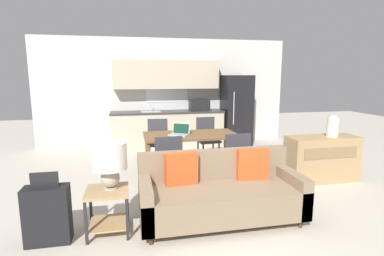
{
  "coord_description": "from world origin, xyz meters",
  "views": [
    {
      "loc": [
        -0.92,
        -3.09,
        1.78
      ],
      "look_at": [
        0.04,
        1.5,
        0.95
      ],
      "focal_mm": 28.0,
      "sensor_mm": 36.0,
      "label": 1
    }
  ],
  "objects_px": {
    "dining_chair_far_right": "(207,137)",
    "dining_chair_near_right": "(235,158)",
    "dining_table": "(191,138)",
    "dining_chair_far_left": "(158,140)",
    "vase": "(333,126)",
    "laptop": "(180,132)",
    "suitcase": "(47,215)",
    "credenza": "(321,158)",
    "side_table": "(108,204)",
    "table_lamp": "(109,160)",
    "dining_chair_near_left": "(167,162)",
    "couch": "(220,193)",
    "refrigerator": "(236,110)"
  },
  "relations": [
    {
      "from": "side_table",
      "to": "credenza",
      "type": "height_order",
      "value": "credenza"
    },
    {
      "from": "vase",
      "to": "dining_chair_near_right",
      "type": "relative_size",
      "value": 0.4
    },
    {
      "from": "side_table",
      "to": "dining_chair_near_right",
      "type": "height_order",
      "value": "dining_chair_near_right"
    },
    {
      "from": "refrigerator",
      "to": "credenza",
      "type": "bearing_deg",
      "value": -81.13
    },
    {
      "from": "dining_chair_near_right",
      "to": "suitcase",
      "type": "distance_m",
      "value": 2.68
    },
    {
      "from": "table_lamp",
      "to": "vase",
      "type": "height_order",
      "value": "vase"
    },
    {
      "from": "table_lamp",
      "to": "suitcase",
      "type": "xyz_separation_m",
      "value": [
        -0.65,
        -0.12,
        -0.53
      ]
    },
    {
      "from": "refrigerator",
      "to": "vase",
      "type": "relative_size",
      "value": 4.82
    },
    {
      "from": "dining_table",
      "to": "dining_chair_near_left",
      "type": "height_order",
      "value": "dining_chair_near_left"
    },
    {
      "from": "dining_chair_far_right",
      "to": "dining_chair_near_right",
      "type": "bearing_deg",
      "value": -94.57
    },
    {
      "from": "vase",
      "to": "suitcase",
      "type": "distance_m",
      "value": 4.39
    },
    {
      "from": "refrigerator",
      "to": "side_table",
      "type": "xyz_separation_m",
      "value": [
        -2.99,
        -4.01,
        -0.55
      ]
    },
    {
      "from": "vase",
      "to": "laptop",
      "type": "xyz_separation_m",
      "value": [
        -2.46,
        0.74,
        -0.14
      ]
    },
    {
      "from": "couch",
      "to": "laptop",
      "type": "bearing_deg",
      "value": 97.05
    },
    {
      "from": "refrigerator",
      "to": "dining_chair_far_left",
      "type": "height_order",
      "value": "refrigerator"
    },
    {
      "from": "vase",
      "to": "dining_chair_far_left",
      "type": "relative_size",
      "value": 0.4
    },
    {
      "from": "dining_chair_far_right",
      "to": "vase",
      "type": "bearing_deg",
      "value": -46.93
    },
    {
      "from": "vase",
      "to": "table_lamp",
      "type": "bearing_deg",
      "value": -164.53
    },
    {
      "from": "dining_table",
      "to": "suitcase",
      "type": "relative_size",
      "value": 2.08
    },
    {
      "from": "vase",
      "to": "suitcase",
      "type": "height_order",
      "value": "vase"
    },
    {
      "from": "refrigerator",
      "to": "dining_chair_near_left",
      "type": "height_order",
      "value": "refrigerator"
    },
    {
      "from": "table_lamp",
      "to": "vase",
      "type": "relative_size",
      "value": 1.44
    },
    {
      "from": "table_lamp",
      "to": "laptop",
      "type": "distance_m",
      "value": 2.03
    },
    {
      "from": "dining_chair_far_left",
      "to": "table_lamp",
      "type": "bearing_deg",
      "value": -99.77
    },
    {
      "from": "refrigerator",
      "to": "side_table",
      "type": "height_order",
      "value": "refrigerator"
    },
    {
      "from": "vase",
      "to": "suitcase",
      "type": "relative_size",
      "value": 0.47
    },
    {
      "from": "side_table",
      "to": "vase",
      "type": "relative_size",
      "value": 1.38
    },
    {
      "from": "refrigerator",
      "to": "laptop",
      "type": "distance_m",
      "value": 2.93
    },
    {
      "from": "vase",
      "to": "credenza",
      "type": "bearing_deg",
      "value": 163.26
    },
    {
      "from": "vase",
      "to": "suitcase",
      "type": "bearing_deg",
      "value": -165.26
    },
    {
      "from": "dining_table",
      "to": "vase",
      "type": "relative_size",
      "value": 4.44
    },
    {
      "from": "dining_table",
      "to": "dining_chair_far_left",
      "type": "relative_size",
      "value": 1.79
    },
    {
      "from": "side_table",
      "to": "dining_chair_near_right",
      "type": "bearing_deg",
      "value": 27.28
    },
    {
      "from": "laptop",
      "to": "suitcase",
      "type": "xyz_separation_m",
      "value": [
        -1.74,
        -1.84,
        -0.48
      ]
    },
    {
      "from": "dining_table",
      "to": "side_table",
      "type": "height_order",
      "value": "dining_table"
    },
    {
      "from": "suitcase",
      "to": "dining_chair_near_right",
      "type": "bearing_deg",
      "value": 22.94
    },
    {
      "from": "couch",
      "to": "dining_chair_far_left",
      "type": "bearing_deg",
      "value": 102.02
    },
    {
      "from": "vase",
      "to": "dining_chair_far_left",
      "type": "xyz_separation_m",
      "value": [
        -2.78,
        1.52,
        -0.43
      ]
    },
    {
      "from": "dining_chair_near_left",
      "to": "couch",
      "type": "bearing_deg",
      "value": 116.46
    },
    {
      "from": "refrigerator",
      "to": "side_table",
      "type": "relative_size",
      "value": 3.48
    },
    {
      "from": "dining_table",
      "to": "table_lamp",
      "type": "distance_m",
      "value": 2.17
    },
    {
      "from": "side_table",
      "to": "table_lamp",
      "type": "relative_size",
      "value": 0.96
    },
    {
      "from": "dining_chair_far_right",
      "to": "dining_chair_far_left",
      "type": "relative_size",
      "value": 1.0
    },
    {
      "from": "couch",
      "to": "laptop",
      "type": "relative_size",
      "value": 4.83
    },
    {
      "from": "dining_chair_far_left",
      "to": "side_table",
      "type": "bearing_deg",
      "value": -100.36
    },
    {
      "from": "credenza",
      "to": "refrigerator",
      "type": "bearing_deg",
      "value": 98.87
    },
    {
      "from": "dining_chair_far_right",
      "to": "laptop",
      "type": "distance_m",
      "value": 1.14
    },
    {
      "from": "couch",
      "to": "suitcase",
      "type": "distance_m",
      "value": 1.95
    },
    {
      "from": "dining_chair_far_right",
      "to": "dining_chair_far_left",
      "type": "xyz_separation_m",
      "value": [
        -1.04,
        -0.06,
        0.0
      ]
    },
    {
      "from": "refrigerator",
      "to": "table_lamp",
      "type": "bearing_deg",
      "value": -126.57
    }
  ]
}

